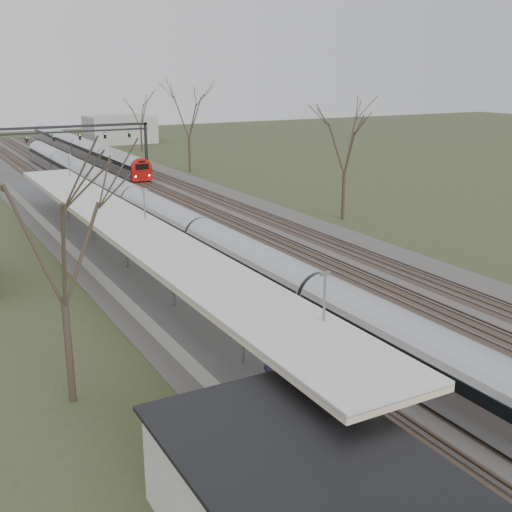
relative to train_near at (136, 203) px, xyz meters
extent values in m
cube|color=#474442|center=(2.50, 3.39, -1.43)|extent=(24.00, 160.00, 0.10)
cube|color=#4C3828|center=(-3.50, 3.39, -1.39)|extent=(2.60, 160.00, 0.06)
cube|color=gray|center=(-4.22, 3.39, -1.32)|extent=(0.07, 160.00, 0.12)
cube|color=gray|center=(-2.78, 3.39, -1.32)|extent=(0.07, 160.00, 0.12)
cube|color=#4C3828|center=(0.00, 3.39, -1.39)|extent=(2.60, 160.00, 0.06)
cube|color=gray|center=(-0.72, 3.39, -1.32)|extent=(0.07, 160.00, 0.12)
cube|color=gray|center=(0.72, 3.39, -1.32)|extent=(0.07, 160.00, 0.12)
cube|color=#4C3828|center=(3.50, 3.39, -1.39)|extent=(2.60, 160.00, 0.06)
cube|color=gray|center=(2.78, 3.39, -1.32)|extent=(0.07, 160.00, 0.12)
cube|color=gray|center=(4.22, 3.39, -1.32)|extent=(0.07, 160.00, 0.12)
cube|color=#4C3828|center=(7.00, 3.39, -1.39)|extent=(2.60, 160.00, 0.06)
cube|color=gray|center=(6.28, 3.39, -1.32)|extent=(0.07, 160.00, 0.12)
cube|color=gray|center=(7.72, 3.39, -1.32)|extent=(0.07, 160.00, 0.12)
cube|color=#4C3828|center=(10.50, 3.39, -1.39)|extent=(2.60, 160.00, 0.06)
cube|color=gray|center=(9.78, 3.39, -1.32)|extent=(0.07, 160.00, 0.12)
cube|color=gray|center=(11.22, 3.39, -1.32)|extent=(0.07, 160.00, 0.12)
cube|color=#9E9B93|center=(-6.55, -14.11, -0.98)|extent=(3.50, 69.00, 1.00)
cylinder|color=slate|center=(-6.55, -41.61, 1.02)|extent=(0.14, 0.14, 3.00)
cylinder|color=slate|center=(-6.55, -33.61, 1.02)|extent=(0.14, 0.14, 3.00)
cylinder|color=slate|center=(-6.55, -25.61, 1.02)|extent=(0.14, 0.14, 3.00)
cylinder|color=slate|center=(-6.55, -17.61, 1.02)|extent=(0.14, 0.14, 3.00)
cylinder|color=slate|center=(-6.55, -9.61, 1.02)|extent=(0.14, 0.14, 3.00)
cylinder|color=slate|center=(-6.55, -1.61, 1.02)|extent=(0.14, 0.14, 3.00)
cube|color=silver|center=(-6.55, -18.61, 2.57)|extent=(4.10, 50.00, 0.12)
cube|color=beige|center=(-6.55, -18.61, 2.40)|extent=(4.10, 50.00, 0.25)
cube|color=silver|center=(-10.00, -43.61, 0.12)|extent=(6.00, 9.00, 3.20)
cube|color=black|center=(13.00, 33.39, 1.52)|extent=(0.35, 0.35, 6.00)
cube|color=black|center=(2.75, 33.39, 4.42)|extent=(21.00, 0.35, 0.35)
cube|color=black|center=(2.75, 33.39, 3.72)|extent=(21.00, 0.25, 0.25)
cube|color=black|center=(-3.50, 33.19, 3.02)|extent=(0.32, 0.22, 0.85)
sphere|color=#0CFF19|center=(-3.50, 33.05, 3.27)|extent=(0.16, 0.16, 0.16)
cube|color=black|center=(0.00, 33.19, 3.02)|extent=(0.32, 0.22, 0.85)
sphere|color=#0CFF19|center=(0.00, 33.05, 3.27)|extent=(0.16, 0.16, 0.16)
cube|color=black|center=(3.50, 33.19, 3.02)|extent=(0.32, 0.22, 0.85)
sphere|color=#0CFF19|center=(3.50, 33.05, 3.27)|extent=(0.16, 0.16, 0.16)
cube|color=black|center=(7.00, 33.19, 3.02)|extent=(0.32, 0.22, 0.85)
sphere|color=#0CFF19|center=(7.00, 33.05, 3.27)|extent=(0.16, 0.16, 0.16)
cube|color=black|center=(10.50, 33.19, 3.02)|extent=(0.32, 0.22, 0.85)
sphere|color=#0CFF19|center=(10.50, 33.05, 3.27)|extent=(0.16, 0.16, 0.16)
cylinder|color=#2D231C|center=(-13.50, -31.61, 0.77)|extent=(0.30, 0.30, 4.50)
cylinder|color=#2D231C|center=(16.50, -9.61, 0.77)|extent=(0.30, 0.30, 4.50)
cube|color=#9FA1A8|center=(0.00, 0.24, -0.38)|extent=(2.55, 90.00, 1.60)
cylinder|color=#9FA1A8|center=(0.00, 0.24, 0.27)|extent=(2.60, 89.70, 2.60)
cube|color=black|center=(0.00, 0.24, 0.37)|extent=(2.62, 89.40, 0.55)
cube|color=black|center=(0.00, 0.24, -1.30)|extent=(1.80, 89.00, 0.35)
cube|color=#9FA1A8|center=(7.00, 48.25, -0.38)|extent=(2.55, 60.00, 1.60)
cylinder|color=#9FA1A8|center=(7.00, 48.25, 0.27)|extent=(2.60, 59.70, 2.60)
cube|color=black|center=(7.00, 48.25, 0.37)|extent=(2.62, 59.40, 0.55)
cube|color=#B70E0A|center=(7.00, 18.35, -0.43)|extent=(2.55, 0.50, 1.50)
cylinder|color=#B70E0A|center=(7.00, 18.40, 0.27)|extent=(2.60, 0.60, 2.60)
cube|color=black|center=(7.00, 18.13, 0.57)|extent=(1.70, 0.12, 0.70)
sphere|color=white|center=(6.15, 18.15, -0.53)|extent=(0.22, 0.22, 0.22)
sphere|color=white|center=(7.85, 18.15, -0.53)|extent=(0.22, 0.22, 0.22)
cube|color=black|center=(7.00, 48.25, -1.30)|extent=(1.80, 59.00, 0.35)
imported|color=#3D305D|center=(-6.33, -35.43, 0.36)|extent=(0.42, 0.62, 1.68)
camera|label=1|loc=(-18.43, -56.17, 11.77)|focal=45.00mm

